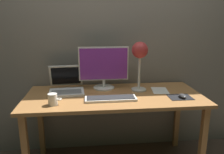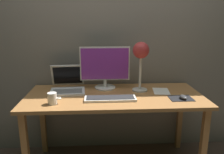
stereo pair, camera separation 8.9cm
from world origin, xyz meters
name	(u,v)px [view 2 (the right image)]	position (x,y,z in m)	size (l,w,h in m)	color
back_wall	(112,30)	(0.00, 0.40, 1.30)	(4.80, 0.06, 2.60)	gray
desk	(114,103)	(0.00, 0.00, 0.66)	(1.60, 0.70, 0.74)	#A8703D
monitor	(105,66)	(-0.08, 0.20, 0.96)	(0.48, 0.21, 0.41)	silver
keyboard_main	(110,98)	(-0.04, -0.13, 0.75)	(0.44, 0.14, 0.03)	silver
laptop	(68,84)	(-0.44, 0.16, 0.81)	(0.34, 0.36, 0.24)	silver
desk_lamp	(141,54)	(0.25, 0.11, 1.09)	(0.15, 0.15, 0.47)	beige
mousepad	(181,98)	(0.57, -0.13, 0.74)	(0.20, 0.16, 0.00)	black
mouse	(183,97)	(0.59, -0.15, 0.76)	(0.06, 0.10, 0.03)	#38383A
coffee_mug	(52,98)	(-0.51, -0.20, 0.79)	(0.11, 0.08, 0.09)	white
paper_sheet_near_mouse	(161,91)	(0.45, 0.07, 0.74)	(0.15, 0.21, 0.00)	white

